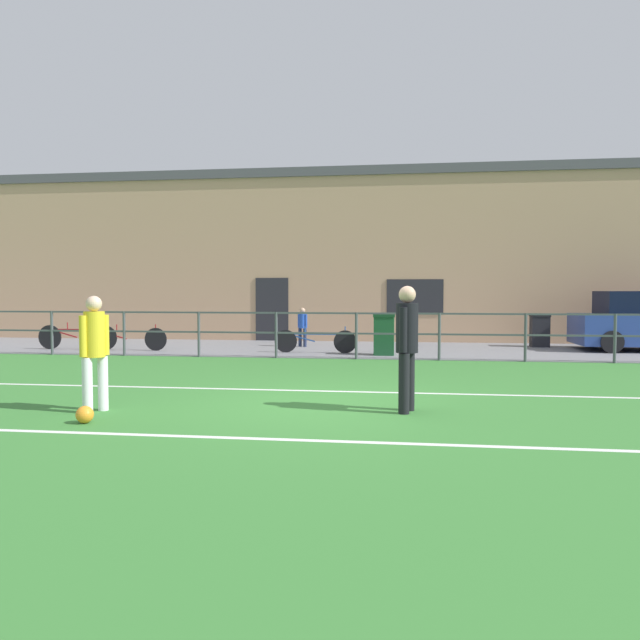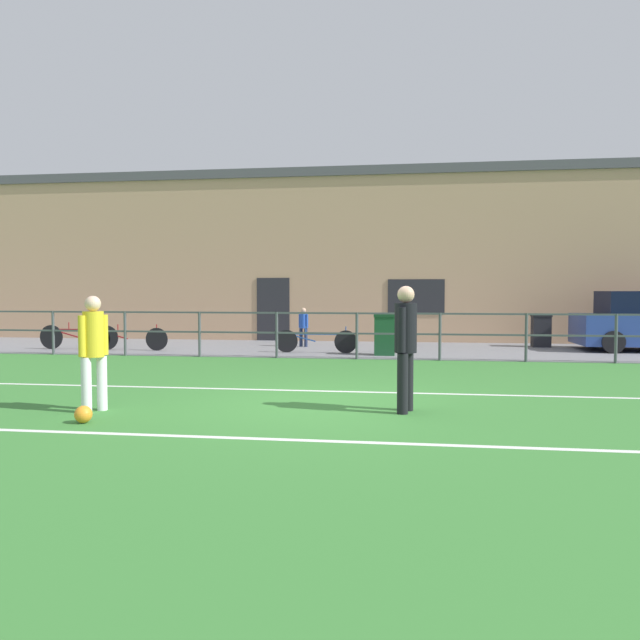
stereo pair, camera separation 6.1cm
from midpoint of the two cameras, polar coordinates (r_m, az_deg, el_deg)
name	(u,v)px [view 1 (the left image)]	position (r m, az deg, el deg)	size (l,w,h in m)	color
ground	(325,406)	(9.18, 0.32, -7.96)	(60.00, 44.00, 0.04)	#387A33
field_line_touchline	(334,391)	(10.32, 1.16, -6.63)	(36.00, 0.11, 0.00)	white
field_line_hash	(301,440)	(7.04, -2.05, -11.09)	(36.00, 0.11, 0.00)	white
pavement_strip	(363,349)	(17.56, 3.91, -2.72)	(48.00, 5.00, 0.02)	slate
perimeter_fence	(356,329)	(15.02, 3.28, -0.82)	(36.07, 0.07, 1.15)	#474C51
clubhouse_facade	(370,256)	(21.21, 4.61, 5.93)	(28.00, 2.56, 5.70)	tan
player_goalkeeper	(407,341)	(8.55, 7.88, -1.92)	(0.31, 0.46, 1.75)	black
player_striker	(95,346)	(9.07, -20.39, -2.29)	(0.28, 0.39, 1.61)	white
soccer_ball_match	(85,415)	(8.44, -21.21, -8.19)	(0.22, 0.22, 0.22)	orange
spectator_child	(302,325)	(18.15, -1.73, -0.43)	(0.30, 0.20, 1.15)	#232D4C
bicycle_parked_0	(77,337)	(18.60, -21.71, -1.47)	(2.35, 0.04, 0.77)	black
bicycle_parked_1	(127,338)	(17.92, -17.61, -1.64)	(2.31, 0.04, 0.73)	black
bicycle_parked_2	(315,341)	(16.37, -0.57, -1.95)	(2.21, 0.04, 0.71)	black
trash_bin_0	(540,330)	(19.22, 19.65, -0.90)	(0.54, 0.46, 0.97)	black
trash_bin_1	(384,334)	(15.88, 5.86, -1.33)	(0.55, 0.46, 1.06)	#194C28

